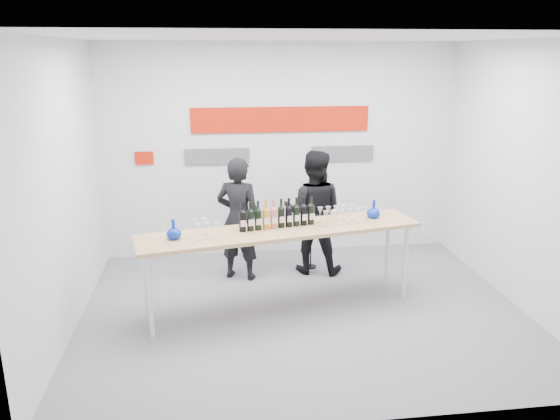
{
  "coord_description": "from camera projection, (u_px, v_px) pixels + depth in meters",
  "views": [
    {
      "loc": [
        -0.99,
        -5.62,
        2.86
      ],
      "look_at": [
        -0.24,
        0.21,
        1.15
      ],
      "focal_mm": 35.0,
      "sensor_mm": 36.0,
      "label": 1
    }
  ],
  "objects": [
    {
      "name": "wine_bottles",
      "position": [
        277.0,
        213.0,
        6.08
      ],
      "size": [
        0.88,
        0.25,
        0.33
      ],
      "rotation": [
        0.0,
        0.0,
        0.2
      ],
      "color": "black",
      "rests_on": "tasting_table"
    },
    {
      "name": "mic_stand",
      "position": [
        311.0,
        239.0,
        7.4
      ],
      "size": [
        0.16,
        0.16,
        1.37
      ],
      "rotation": [
        0.0,
        0.0,
        0.37
      ],
      "color": "black",
      "rests_on": "ground"
    },
    {
      "name": "signage",
      "position": [
        277.0,
        130.0,
        7.63
      ],
      "size": [
        3.38,
        0.02,
        0.79
      ],
      "color": "red",
      "rests_on": "back_wall"
    },
    {
      "name": "decanter_left",
      "position": [
        174.0,
        229.0,
        5.73
      ],
      "size": [
        0.16,
        0.16,
        0.21
      ],
      "primitive_type": null,
      "color": "#082A9D",
      "rests_on": "tasting_table"
    },
    {
      "name": "glasses_right",
      "position": [
        341.0,
        215.0,
        6.27
      ],
      "size": [
        0.59,
        0.3,
        0.18
      ],
      "color": "silver",
      "rests_on": "tasting_table"
    },
    {
      "name": "back_wall",
      "position": [
        281.0,
        151.0,
        7.75
      ],
      "size": [
        5.0,
        0.04,
        3.0
      ],
      "primitive_type": "cube",
      "color": "silver",
      "rests_on": "ground"
    },
    {
      "name": "ground",
      "position": [
        303.0,
        310.0,
        6.27
      ],
      "size": [
        5.0,
        5.0,
        0.0
      ],
      "primitive_type": "plane",
      "color": "slate",
      "rests_on": "ground"
    },
    {
      "name": "decanter_right",
      "position": [
        374.0,
        209.0,
        6.46
      ],
      "size": [
        0.16,
        0.16,
        0.21
      ],
      "primitive_type": null,
      "color": "#082A9D",
      "rests_on": "tasting_table"
    },
    {
      "name": "tasting_table",
      "position": [
        281.0,
        235.0,
        6.1
      ],
      "size": [
        3.26,
        1.26,
        0.96
      ],
      "rotation": [
        0.0,
        0.0,
        0.2
      ],
      "color": "tan",
      "rests_on": "ground"
    },
    {
      "name": "presenter_left",
      "position": [
        239.0,
        219.0,
        6.97
      ],
      "size": [
        0.69,
        0.58,
        1.6
      ],
      "primitive_type": "imported",
      "rotation": [
        0.0,
        0.0,
        2.75
      ],
      "color": "black",
      "rests_on": "ground"
    },
    {
      "name": "glasses_left",
      "position": [
        204.0,
        229.0,
        5.77
      ],
      "size": [
        0.29,
        0.24,
        0.18
      ],
      "color": "silver",
      "rests_on": "tasting_table"
    },
    {
      "name": "presenter_right",
      "position": [
        313.0,
        212.0,
        7.19
      ],
      "size": [
        0.95,
        0.83,
        1.65
      ],
      "primitive_type": "imported",
      "rotation": [
        0.0,
        0.0,
        2.85
      ],
      "color": "black",
      "rests_on": "ground"
    }
  ]
}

